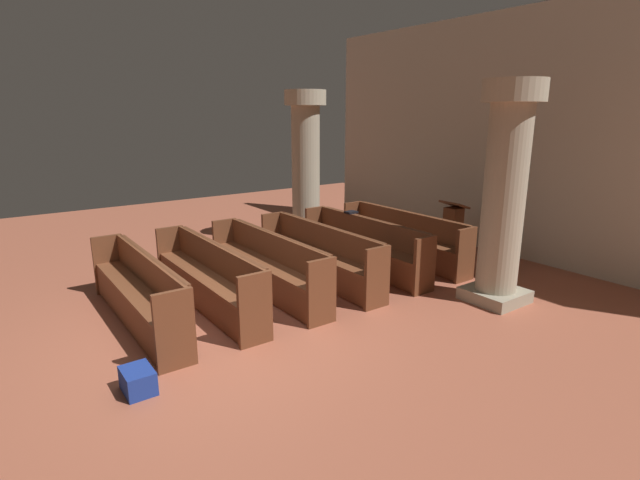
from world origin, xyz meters
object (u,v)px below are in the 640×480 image
Objects in this scene: pew_row_1 at (363,243)px; lectern at (452,233)px; pew_row_0 at (403,235)px; pillar_far_side at (306,165)px; pew_row_3 at (267,262)px; pew_row_4 at (207,274)px; kneeler_box_blue at (138,381)px; hymn_book at (351,212)px; pew_row_5 at (137,288)px; pillar_aisle_side at (505,191)px; pew_row_2 at (318,252)px.

lectern is (0.36, 1.93, -0.03)m from pew_row_1.
pew_row_0 is 2.57m from pillar_far_side.
pew_row_3 is 0.96m from pew_row_4.
kneeler_box_blue is (1.64, -5.31, -0.37)m from pew_row_0.
hymn_book is (-0.58, -0.77, 0.43)m from pew_row_0.
pillar_far_side is (-2.20, 0.28, 1.15)m from pew_row_1.
pew_row_5 is at bearing 163.37° from kneeler_box_blue.
hymn_book is (-2.83, -0.43, -0.72)m from pillar_aisle_side.
pew_row_1 is 2.71× the size of lectern.
pillar_aisle_side reaches higher than pew_row_2.
pillar_aisle_side is at bearing 83.10° from kneeler_box_blue.
pew_row_3 is 3.32m from pillar_far_side.
pew_row_2 is 2.77m from pillar_far_side.
pew_row_1 is 1.93m from pew_row_3.
pew_row_2 is at bearing 115.93° from kneeler_box_blue.
pew_row_4 is 4.03m from pillar_far_side.
pillar_far_side reaches higher than pew_row_0.
lectern is at bearing 145.27° from pillar_aisle_side.
hymn_book is at bearing 105.37° from pew_row_3.
hymn_book is at bearing -3.24° from pillar_far_side.
pillar_aisle_side reaches higher than pew_row_3.
pillar_far_side reaches higher than pew_row_4.
pew_row_2 is 1.00× the size of pew_row_5.
lectern reaches higher than pew_row_2.
lectern is at bearing 82.97° from pew_row_2.
lectern is at bearing 86.47° from pew_row_5.
pew_row_3 is at bearing -90.00° from pew_row_1.
pew_row_5 is (0.00, -3.86, 0.00)m from pew_row_1.
pew_row_3 is 2.95m from kneeler_box_blue.
pillar_far_side is (-2.20, 3.18, 1.15)m from pew_row_4.
pillar_aisle_side reaches higher than pew_row_1.
pillar_far_side reaches higher than lectern.
pew_row_2 is 2.71× the size of lectern.
pew_row_3 is 3.88m from lectern.
pew_row_0 and pew_row_4 have the same top height.
pew_row_0 is at bearing 90.00° from pew_row_5.
pillar_far_side is at bearing 150.38° from pew_row_2.
lectern is at bearing 84.71° from pew_row_3.
pew_row_0 is 13.83× the size of hymn_book.
pew_row_0 is 1.00× the size of pew_row_5.
pew_row_1 is at bearing -7.39° from pillar_far_side.
hymn_book reaches higher than pew_row_0.
pillar_far_side is at bearing 176.76° from hymn_book.
pew_row_1 is (0.00, -0.96, 0.00)m from pew_row_0.
lectern is 6.42m from kneeler_box_blue.
lectern is (0.36, 5.79, -0.03)m from pew_row_5.
pew_row_3 is at bearing -90.00° from pew_row_0.
pillar_aisle_side is (2.25, 3.52, 1.15)m from pew_row_4.
pew_row_5 reaches higher than kneeler_box_blue.
pew_row_0 and pew_row_2 have the same top height.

